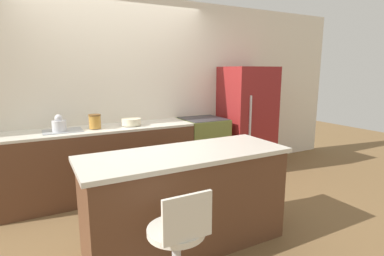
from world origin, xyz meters
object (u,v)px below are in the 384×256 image
Objects in this scene: oven_range at (203,148)px; refrigerator at (247,119)px; stool_chair at (178,253)px; mixing_bowl at (131,122)px; kettle at (59,125)px.

oven_range is 0.88m from refrigerator.
mixing_bowl is at bearing 80.40° from stool_chair.
oven_range is 1.22m from mixing_bowl.
refrigerator is at bearing 43.93° from stool_chair.
refrigerator is at bearing 0.25° from kettle.
refrigerator reaches higher than kettle.
kettle is (-1.97, -0.04, 0.53)m from oven_range.
stool_chair is (-1.48, -2.22, -0.01)m from oven_range.
stool_chair is at bearing -99.60° from mixing_bowl.
stool_chair is (-2.27, -2.19, -0.39)m from refrigerator.
mixing_bowl reaches higher than stool_chair.
stool_chair is at bearing -123.69° from oven_range.
stool_chair is 4.45× the size of kettle.
kettle is at bearing 102.81° from stool_chair.
stool_chair is 2.30m from kettle.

